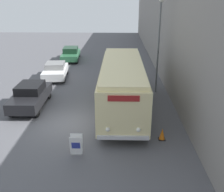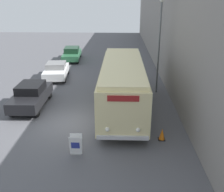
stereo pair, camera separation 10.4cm
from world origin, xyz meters
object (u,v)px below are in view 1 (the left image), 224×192
object	(u,v)px
vintage_bus	(122,83)
streetlamp	(159,34)
traffic_cone	(162,134)
parked_car_far	(71,54)
parked_car_mid	(55,71)
sign_board	(76,145)
parked_car_near	(31,95)

from	to	relation	value
vintage_bus	streetlamp	distance (m)	4.96
streetlamp	traffic_cone	world-z (taller)	streetlamp
streetlamp	parked_car_far	xyz separation A→B (m)	(-8.46, 10.54, -3.73)
streetlamp	parked_car_mid	size ratio (longest dim) A/B	1.64
sign_board	vintage_bus	bearing A→B (deg)	68.12
streetlamp	sign_board	bearing A→B (deg)	-119.19
streetlamp	parked_car_near	bearing A→B (deg)	-160.53
streetlamp	traffic_cone	xyz separation A→B (m)	(-0.59, -7.22, -4.16)
parked_car_near	parked_car_far	bearing A→B (deg)	87.93
vintage_bus	sign_board	distance (m)	6.05
parked_car_near	vintage_bus	bearing A→B (deg)	-1.80
sign_board	traffic_cone	size ratio (longest dim) A/B	1.56
vintage_bus	traffic_cone	xyz separation A→B (m)	(2.06, -4.02, -1.45)
vintage_bus	parked_car_far	size ratio (longest dim) A/B	2.06
streetlamp	parked_car_far	world-z (taller)	streetlamp
sign_board	parked_car_near	size ratio (longest dim) A/B	0.22
streetlamp	parked_car_mid	xyz separation A→B (m)	(-8.59, 3.35, -3.74)
streetlamp	parked_car_far	bearing A→B (deg)	128.75
parked_car_mid	traffic_cone	bearing A→B (deg)	-58.32
traffic_cone	streetlamp	bearing A→B (deg)	85.30
parked_car_near	parked_car_mid	bearing A→B (deg)	87.63
parked_car_far	parked_car_mid	bearing A→B (deg)	-95.15
vintage_bus	parked_car_near	distance (m)	6.19
vintage_bus	traffic_cone	size ratio (longest dim) A/B	15.47
streetlamp	parked_car_far	size ratio (longest dim) A/B	1.45
streetlamp	traffic_cone	size ratio (longest dim) A/B	10.89
sign_board	parked_car_mid	size ratio (longest dim) A/B	0.24
sign_board	parked_car_near	bearing A→B (deg)	124.99
parked_car_near	parked_car_mid	xyz separation A→B (m)	(0.18, 6.45, -0.08)
parked_car_near	traffic_cone	distance (m)	9.17
sign_board	parked_car_mid	xyz separation A→B (m)	(-3.73, 12.04, 0.25)
parked_car_mid	parked_car_far	distance (m)	7.19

